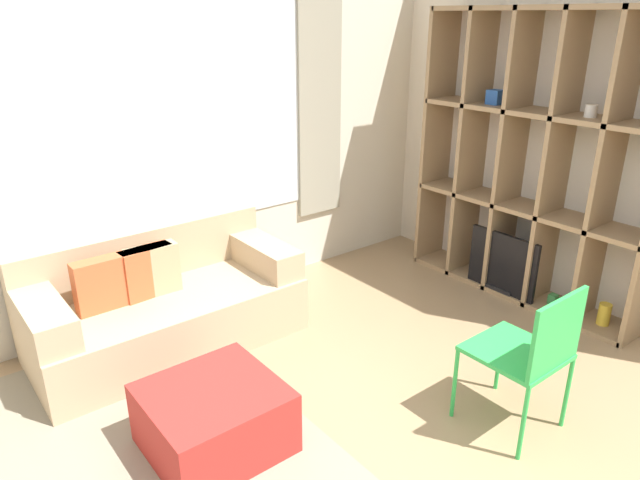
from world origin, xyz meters
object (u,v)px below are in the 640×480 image
Objects in this scene: ottoman at (214,419)px; shelving_unit at (535,165)px; folding_chair at (532,349)px; couch_main at (162,304)px.

shelving_unit is at bearing 1.69° from ottoman.
couch_main is at bearing -60.90° from folding_chair.
shelving_unit is 1.24× the size of couch_main.
folding_chair reaches higher than ottoman.
folding_chair is (-1.48, -1.00, -0.56)m from shelving_unit.
shelving_unit reaches higher than folding_chair.
shelving_unit is 3.30× the size of ottoman.
ottoman is 1.70m from folding_chair.
folding_chair reaches higher than couch_main.
folding_chair is at bearing -33.39° from ottoman.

